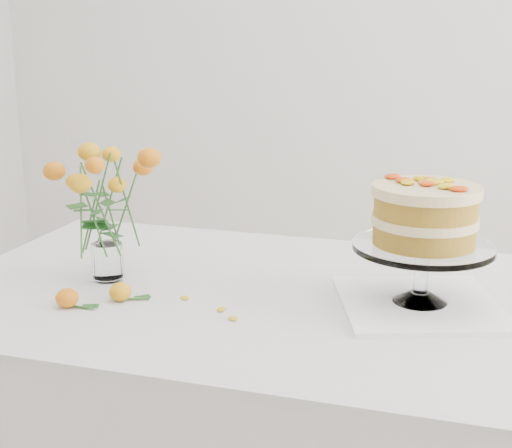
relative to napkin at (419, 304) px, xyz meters
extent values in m
cube|color=silver|center=(-0.38, 1.99, 0.59)|extent=(4.00, 0.04, 2.70)
cube|color=tan|center=(-0.38, -0.01, -0.03)|extent=(1.40, 0.90, 0.04)
cylinder|color=tan|center=(-1.00, 0.36, -0.41)|extent=(0.06, 0.06, 0.71)
cube|color=silver|center=(-0.38, -0.01, -0.01)|extent=(1.42, 0.92, 0.01)
cube|color=silver|center=(-0.38, 0.45, -0.11)|extent=(1.42, 0.01, 0.20)
cube|color=silver|center=(-0.38, -0.47, -0.11)|extent=(1.42, 0.01, 0.20)
cube|color=white|center=(0.00, 0.00, 0.00)|extent=(0.42, 0.42, 0.01)
cylinder|color=white|center=(0.00, 0.00, 0.07)|extent=(0.03, 0.03, 0.10)
cylinder|color=white|center=(0.00, 0.00, 0.13)|extent=(0.30, 0.30, 0.01)
cylinder|color=#AD7F27|center=(0.00, 0.00, 0.16)|extent=(0.28, 0.28, 0.04)
cylinder|color=#FEE0A4|center=(0.00, 0.00, 0.19)|extent=(0.29, 0.29, 0.02)
cylinder|color=#AD7F27|center=(0.00, 0.00, 0.22)|extent=(0.28, 0.28, 0.04)
cylinder|color=#FEE0A4|center=(0.00, 0.00, 0.25)|extent=(0.29, 0.29, 0.02)
cylinder|color=white|center=(-0.72, -0.04, 0.00)|extent=(0.06, 0.06, 0.01)
cylinder|color=white|center=(-0.72, -0.04, 0.04)|extent=(0.07, 0.07, 0.08)
ellipsoid|color=orange|center=(-0.63, -0.16, 0.02)|extent=(0.05, 0.05, 0.04)
cylinder|color=#306026|center=(-0.60, -0.15, 0.00)|extent=(0.06, 0.02, 0.00)
ellipsoid|color=#C36009|center=(-0.72, -0.23, 0.02)|extent=(0.05, 0.05, 0.04)
cylinder|color=#306026|center=(-0.69, -0.23, 0.00)|extent=(0.06, 0.01, 0.00)
ellipsoid|color=yellow|center=(-0.50, -0.11, 0.00)|extent=(0.03, 0.02, 0.00)
ellipsoid|color=yellow|center=(-0.40, -0.15, 0.00)|extent=(0.03, 0.02, 0.00)
ellipsoid|color=yellow|center=(-0.36, -0.19, 0.00)|extent=(0.03, 0.02, 0.00)
camera|label=1|loc=(0.08, -1.47, 0.56)|focal=50.00mm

